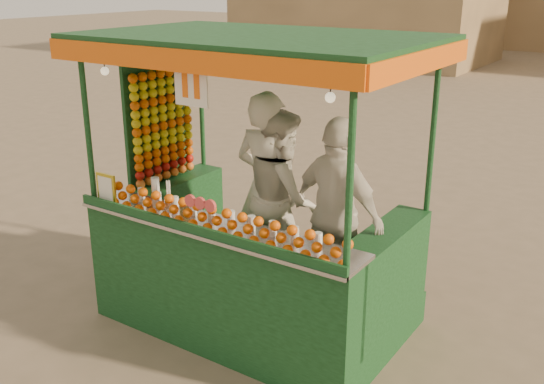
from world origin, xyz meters
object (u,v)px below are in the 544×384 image
Objects in this scene: juice_cart at (243,237)px; vendor_right at (337,214)px; vendor_left at (267,188)px; vendor_middle at (282,197)px.

vendor_right is at bearing 20.46° from juice_cart.
juice_cart is 0.58m from vendor_left.
juice_cart is 1.76× the size of vendor_middle.
vendor_middle is 0.97× the size of vendor_right.
vendor_left is (-0.02, 0.43, 0.39)m from juice_cart.
vendor_left is 1.07× the size of vendor_right.
vendor_right is at bearing 173.97° from vendor_left.
vendor_left reaches higher than vendor_middle.
vendor_left is 0.87m from vendor_right.
vendor_left is at bearing 7.96° from vendor_right.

